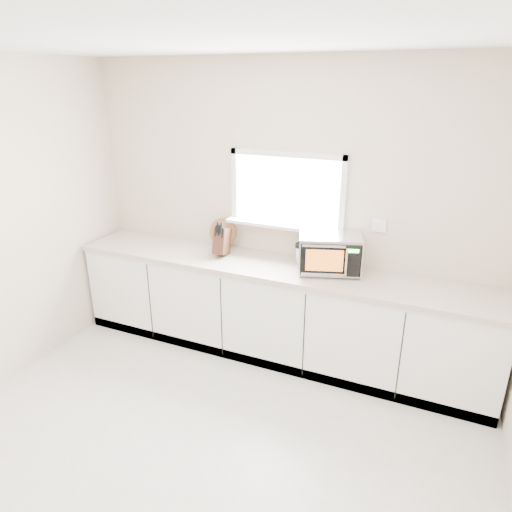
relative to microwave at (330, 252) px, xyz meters
The scene contains 8 objects.
ground 2.14m from the microwave, 105.36° to the right, with size 4.00×4.00×0.00m, color beige.
back_wall 0.60m from the microwave, 154.82° to the left, with size 4.00×0.17×2.70m.
cabinets 0.82m from the microwave, behind, with size 3.92×0.60×0.88m, color white.
countertop 0.53m from the microwave, behind, with size 3.92×0.64×0.04m, color beige.
microwave is the anchor object (origin of this frame).
knife_block 1.03m from the microwave, behind, with size 0.13×0.24×0.34m.
cutting_board 1.15m from the microwave, behind, with size 0.29×0.29×0.02m, color #9D6B3D.
coffee_grinder 0.29m from the microwave, 168.41° to the left, with size 0.14×0.14×0.20m.
Camera 1 is at (1.40, -1.88, 2.49)m, focal length 32.00 mm.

